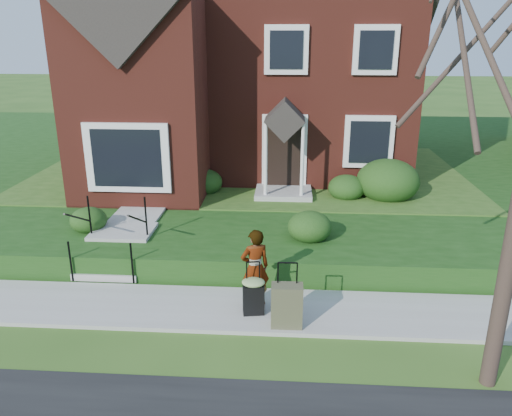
# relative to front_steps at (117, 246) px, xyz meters

# --- Properties ---
(ground) EXTENTS (120.00, 120.00, 0.00)m
(ground) POSITION_rel_front_steps_xyz_m (2.50, -1.84, -0.47)
(ground) COLOR #2D5119
(ground) RESTS_ON ground
(sidewalk) EXTENTS (60.00, 1.60, 0.08)m
(sidewalk) POSITION_rel_front_steps_xyz_m (2.50, -1.84, -0.43)
(sidewalk) COLOR #9E9B93
(sidewalk) RESTS_ON ground
(terrace) EXTENTS (44.00, 20.00, 0.60)m
(terrace) POSITION_rel_front_steps_xyz_m (6.50, 9.06, -0.17)
(terrace) COLOR #183D10
(terrace) RESTS_ON ground
(walkway) EXTENTS (1.20, 6.00, 0.06)m
(walkway) POSITION_rel_front_steps_xyz_m (0.00, 3.16, 0.16)
(walkway) COLOR #9E9B93
(walkway) RESTS_ON terrace
(main_house) EXTENTS (10.40, 10.20, 9.40)m
(main_house) POSITION_rel_front_steps_xyz_m (2.29, 7.76, 4.79)
(main_house) COLOR maroon
(main_house) RESTS_ON terrace
(front_steps) EXTENTS (1.40, 2.02, 1.50)m
(front_steps) POSITION_rel_front_steps_xyz_m (0.00, 0.00, 0.00)
(front_steps) COLOR #9E9B93
(front_steps) RESTS_ON ground
(foundation_shrubs) EXTENTS (10.04, 4.58, 1.23)m
(foundation_shrubs) POSITION_rel_front_steps_xyz_m (3.98, 3.19, 0.62)
(foundation_shrubs) COLOR #16330F
(foundation_shrubs) RESTS_ON terrace
(woman) EXTENTS (0.66, 0.55, 1.53)m
(woman) POSITION_rel_front_steps_xyz_m (3.24, -1.69, 0.37)
(woman) COLOR #999999
(woman) RESTS_ON sidewalk
(suitcase_black) EXTENTS (0.48, 0.41, 1.03)m
(suitcase_black) POSITION_rel_front_steps_xyz_m (3.23, -2.03, 0.01)
(suitcase_black) COLOR black
(suitcase_black) RESTS_ON sidewalk
(suitcase_olive) EXTENTS (0.56, 0.32, 1.20)m
(suitcase_olive) POSITION_rel_front_steps_xyz_m (3.85, -2.40, 0.01)
(suitcase_olive) COLOR #4C4B32
(suitcase_olive) RESTS_ON sidewalk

